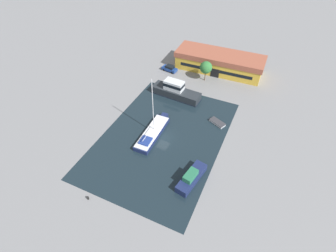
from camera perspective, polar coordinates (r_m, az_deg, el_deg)
ground_plane at (r=56.24m, az=-1.15°, el=-2.43°), size 440.00×440.00×0.00m
water_canal at (r=56.23m, az=-1.15°, el=-2.43°), size 24.39×35.76×0.01m
warehouse_building at (r=78.39m, az=11.11°, el=13.52°), size 24.92×9.26×5.10m
quay_tree_near_building at (r=72.30m, az=8.26°, el=12.49°), size 3.31×3.31×5.63m
parked_car at (r=77.34m, az=0.36°, el=12.44°), size 4.71×2.57×1.73m
sailboat_moored at (r=56.42m, az=-3.37°, el=-1.46°), size 3.37×12.64×13.64m
motor_cruiser at (r=66.71m, az=1.63°, el=7.66°), size 12.91×4.51×4.29m
small_dinghy at (r=60.28m, az=10.70°, el=0.76°), size 4.11×3.10×0.52m
cabin_boat at (r=48.33m, az=5.09°, el=-11.13°), size 3.60×7.86×2.57m
mooring_bollard at (r=48.50m, az=-17.05°, el=-14.71°), size 0.37×0.37×0.74m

